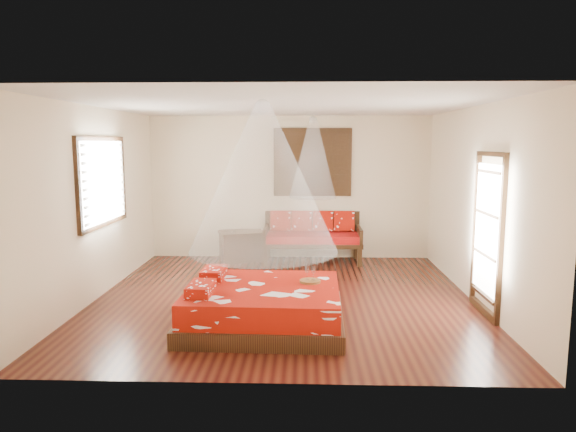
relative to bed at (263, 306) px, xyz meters
name	(u,v)px	position (x,y,z in m)	size (l,w,h in m)	color
room	(284,204)	(0.22, 1.17, 1.15)	(5.54, 5.54, 2.84)	black
bed	(263,306)	(0.00, 0.00, 0.00)	(2.00, 1.82, 0.63)	black
daybed	(312,235)	(0.67, 3.55, 0.27)	(1.86, 0.83, 0.96)	black
storage_chest	(242,245)	(-0.71, 3.62, 0.04)	(0.98, 0.84, 0.57)	black
shutter_panel	(313,162)	(0.67, 3.88, 1.65)	(1.52, 0.06, 1.32)	black
window_left	(103,182)	(-2.49, 1.37, 1.45)	(0.10, 1.74, 1.34)	black
glazed_door	(487,235)	(2.93, 0.57, 0.82)	(0.08, 1.02, 2.16)	black
wine_tray	(310,278)	(0.59, 0.21, 0.31)	(0.27, 0.27, 0.22)	brown
mosquito_net_main	(263,178)	(0.02, 0.00, 1.60)	(1.83, 1.83, 1.80)	white
mosquito_net_daybed	(313,158)	(0.67, 3.42, 1.75)	(0.87, 0.87, 1.50)	white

